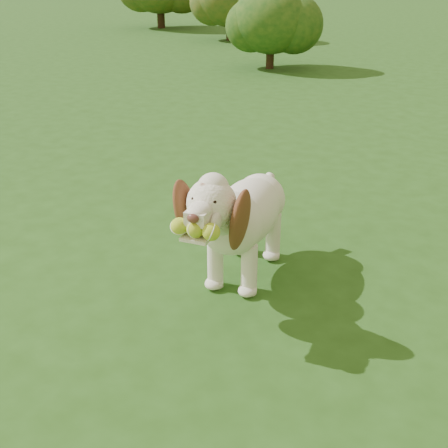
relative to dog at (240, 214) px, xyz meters
The scene contains 3 objects.
ground 0.56m from the dog, 22.49° to the right, with size 80.00×80.00×0.00m, color #224814.
dog is the anchor object (origin of this frame).
shrub_a 7.87m from the dog, 113.27° to the left, with size 1.45×1.45×1.50m.
Camera 1 is at (1.19, -2.73, 1.92)m, focal length 45.00 mm.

